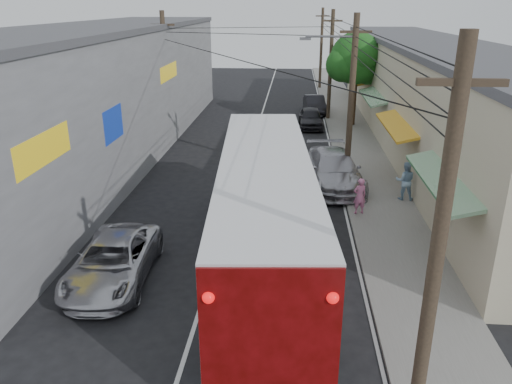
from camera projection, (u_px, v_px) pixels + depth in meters
The scene contains 13 objects.
ground at pixel (185, 356), 12.60m from camera, with size 120.00×120.00×0.00m, color black.
sidewalk at pixel (356, 147), 30.77m from camera, with size 3.00×80.00×0.12m, color slate.
building_right at pixel (429, 92), 31.22m from camera, with size 7.09×40.00×6.25m.
building_left at pixel (102, 91), 28.70m from camera, with size 7.20×36.00×7.25m.
utility_poles at pixel (304, 79), 29.87m from camera, with size 11.80×45.28×8.00m.
street_tree at pixel (357, 60), 34.72m from camera, with size 4.40×4.00×6.60m.
coach_bus at pixel (265, 213), 16.12m from camera, with size 3.88×13.63×3.88m.
jeepney at pixel (113, 261), 15.84m from camera, with size 2.31×5.00×1.39m, color silver.
parked_suv at pixel (334, 170), 24.10m from camera, with size 2.34×5.76×1.67m, color #ACAAB3.
parked_car_mid at pixel (311, 118), 35.69m from camera, with size 1.65×4.10×1.40m, color black.
parked_car_far at pixel (315, 105), 40.34m from camera, with size 1.49×4.27×1.41m, color black.
pedestrian_near at pixel (360, 196), 20.65m from camera, with size 0.56×0.37×1.54m, color pink.
pedestrian_far at pixel (405, 181), 22.12m from camera, with size 0.85×0.66×1.75m, color #96BCDA.
Camera 1 is at (2.58, -10.15, 8.36)m, focal length 35.00 mm.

